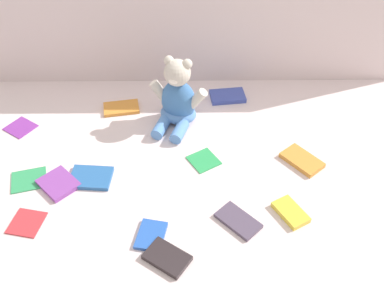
# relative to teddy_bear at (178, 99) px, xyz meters

# --- Properties ---
(ground_plane) EXTENTS (3.20, 3.20, 0.00)m
(ground_plane) POSITION_rel_teddy_bear_xyz_m (0.07, -0.14, -0.10)
(ground_plane) COLOR silver
(backdrop_drape) EXTENTS (1.69, 0.03, 0.58)m
(backdrop_drape) POSITION_rel_teddy_bear_xyz_m (0.07, 0.28, 0.19)
(backdrop_drape) COLOR beige
(backdrop_drape) RESTS_ON ground_plane
(teddy_bear) EXTENTS (0.22, 0.22, 0.26)m
(teddy_bear) POSITION_rel_teddy_bear_xyz_m (0.00, 0.00, 0.00)
(teddy_bear) COLOR #3F72B2
(teddy_bear) RESTS_ON ground_plane
(book_case_0) EXTENTS (0.13, 0.13, 0.01)m
(book_case_0) POSITION_rel_teddy_bear_xyz_m (0.09, -0.22, -0.09)
(book_case_0) COLOR green
(book_case_0) RESTS_ON ground_plane
(book_case_1) EXTENTS (0.15, 0.10, 0.01)m
(book_case_1) POSITION_rel_teddy_bear_xyz_m (-0.22, 0.07, -0.09)
(book_case_1) COLOR orange
(book_case_1) RESTS_ON ground_plane
(book_case_2) EXTENTS (0.11, 0.11, 0.01)m
(book_case_2) POSITION_rel_teddy_bear_xyz_m (-0.44, -0.48, -0.09)
(book_case_2) COLOR #C93138
(book_case_2) RESTS_ON ground_plane
(book_case_3) EXTENTS (0.11, 0.13, 0.02)m
(book_case_3) POSITION_rel_teddy_bear_xyz_m (0.35, -0.45, -0.09)
(book_case_3) COLOR yellow
(book_case_3) RESTS_ON ground_plane
(book_case_4) EXTENTS (0.15, 0.16, 0.01)m
(book_case_4) POSITION_rel_teddy_bear_xyz_m (-0.38, -0.33, -0.09)
(book_case_4) COLOR purple
(book_case_4) RESTS_ON ground_plane
(book_case_5) EXTENTS (0.15, 0.10, 0.02)m
(book_case_5) POSITION_rel_teddy_bear_xyz_m (0.20, 0.14, -0.09)
(book_case_5) COLOR #3A4BA4
(book_case_5) RESTS_ON ground_plane
(book_case_6) EXTENTS (0.13, 0.13, 0.01)m
(book_case_6) POSITION_rel_teddy_bear_xyz_m (-0.58, -0.04, -0.09)
(book_case_6) COLOR purple
(book_case_6) RESTS_ON ground_plane
(book_case_7) EXTENTS (0.14, 0.15, 0.01)m
(book_case_7) POSITION_rel_teddy_bear_xyz_m (0.19, -0.48, -0.09)
(book_case_7) COLOR #4E4156
(book_case_7) RESTS_ON ground_plane
(book_case_8) EXTENTS (0.14, 0.13, 0.02)m
(book_case_8) POSITION_rel_teddy_bear_xyz_m (-0.02, -0.61, -0.09)
(book_case_8) COLOR #2A2225
(book_case_8) RESTS_ON ground_plane
(book_case_9) EXTENTS (0.10, 0.12, 0.01)m
(book_case_9) POSITION_rel_teddy_bear_xyz_m (-0.07, -0.53, -0.09)
(book_case_9) COLOR blue
(book_case_9) RESTS_ON ground_plane
(book_case_10) EXTENTS (0.15, 0.16, 0.02)m
(book_case_10) POSITION_rel_teddy_bear_xyz_m (0.42, -0.23, -0.09)
(book_case_10) COLOR orange
(book_case_10) RESTS_ON ground_plane
(book_case_11) EXTENTS (0.14, 0.11, 0.01)m
(book_case_11) POSITION_rel_teddy_bear_xyz_m (-0.28, -0.30, -0.09)
(book_case_11) COLOR #285FA3
(book_case_11) RESTS_ON ground_plane
(book_case_12) EXTENTS (0.13, 0.12, 0.01)m
(book_case_12) POSITION_rel_teddy_bear_xyz_m (-0.48, -0.30, -0.09)
(book_case_12) COLOR #319A5B
(book_case_12) RESTS_ON ground_plane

